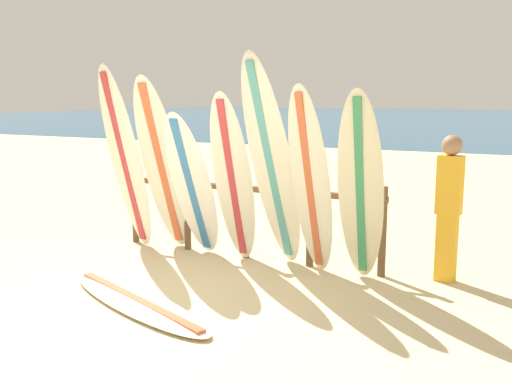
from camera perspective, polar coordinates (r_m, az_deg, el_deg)
ground_plane at (r=5.51m, az=-13.59°, el=-12.34°), size 120.00×120.00×0.00m
ocean_water at (r=62.00m, az=23.68°, el=6.83°), size 120.00×80.00×0.01m
surfboard_rack at (r=7.18m, az=-1.07°, el=-1.54°), size 3.61×0.09×1.04m
surfboard_leaning_far_left at (r=7.62m, az=-12.96°, el=3.21°), size 0.66×0.77×2.45m
surfboard_leaning_left at (r=7.35m, az=-9.35°, el=2.54°), size 0.65×1.02×2.30m
surfboard_leaning_center_left at (r=7.06m, az=-6.42°, el=0.58°), size 0.59×0.91×1.88m
surfboard_leaning_center at (r=6.76m, az=-2.31°, el=1.21°), size 0.53×0.76×2.10m
surfboard_leaning_center_right at (r=6.57m, az=1.58°, el=2.87°), size 0.75×1.01×2.53m
surfboard_leaning_right at (r=6.34m, az=5.50°, el=0.96°), size 0.57×0.71×2.18m
surfboard_leaning_far_right at (r=6.16m, az=10.45°, el=0.37°), size 0.54×0.69×2.13m
surfboard_lying_on_sand at (r=5.82m, az=-11.87°, el=-10.72°), size 2.35×1.32×0.08m
beachgoer_standing at (r=6.54m, az=18.78°, el=-0.96°), size 0.28×0.22×1.63m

